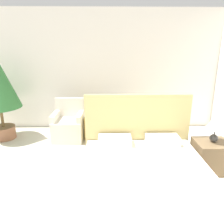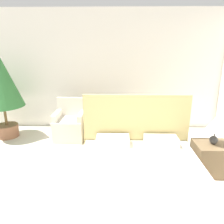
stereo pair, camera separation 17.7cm
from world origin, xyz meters
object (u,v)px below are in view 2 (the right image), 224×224
(armchair_near_window_right, at_px, (118,127))
(potted_palm, at_px, (0,82))
(armchair_near_window_left, at_px, (70,126))
(table_lamp, at_px, (216,125))
(nightstand, at_px, (211,158))
(side_table, at_px, (94,128))
(bed, at_px, (140,180))

(armchair_near_window_right, relative_size, potted_palm, 0.45)
(armchair_near_window_left, xyz_separation_m, table_lamp, (2.65, -1.33, 0.56))
(potted_palm, distance_m, nightstand, 4.48)
(potted_palm, height_order, nightstand, potted_palm)
(armchair_near_window_left, bearing_deg, side_table, 2.87)
(potted_palm, bearing_deg, table_lamp, -18.78)
(nightstand, height_order, side_table, nightstand)
(bed, xyz_separation_m, side_table, (-0.85, 2.02, -0.03))
(potted_palm, distance_m, table_lamp, 4.39)
(potted_palm, xyz_separation_m, nightstand, (4.13, -1.42, -1.03))
(bed, relative_size, side_table, 4.12)
(bed, relative_size, nightstand, 3.62)
(nightstand, bearing_deg, armchair_near_window_left, 153.01)
(bed, distance_m, nightstand, 1.41)
(armchair_near_window_right, xyz_separation_m, side_table, (-0.54, 0.01, -0.05))
(armchair_near_window_left, distance_m, potted_palm, 1.79)
(nightstand, bearing_deg, armchair_near_window_right, 139.05)
(bed, height_order, potted_palm, potted_palm)
(potted_palm, bearing_deg, nightstand, -18.93)
(bed, height_order, armchair_near_window_left, bed)
(armchair_near_window_right, bearing_deg, table_lamp, -44.16)
(armchair_near_window_left, relative_size, nightstand, 1.61)
(armchair_near_window_left, bearing_deg, table_lamp, -25.24)
(nightstand, xyz_separation_m, table_lamp, (0.01, 0.01, 0.59))
(armchair_near_window_left, height_order, nightstand, armchair_near_window_left)
(potted_palm, height_order, table_lamp, potted_palm)
(armchair_near_window_left, relative_size, table_lamp, 1.87)
(armchair_near_window_left, bearing_deg, armchair_near_window_right, 1.52)
(bed, xyz_separation_m, nightstand, (1.24, 0.67, -0.02))
(armchair_near_window_right, xyz_separation_m, nightstand, (1.55, -1.34, -0.03))
(armchair_near_window_right, distance_m, side_table, 0.55)
(bed, bearing_deg, armchair_near_window_left, 124.86)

